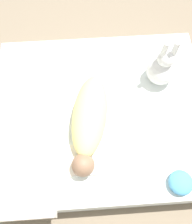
{
  "coord_description": "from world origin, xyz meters",
  "views": [
    {
      "loc": [
        -0.08,
        -0.64,
        1.66
      ],
      "look_at": [
        -0.04,
        -0.03,
        0.27
      ],
      "focal_mm": 42.0,
      "sensor_mm": 36.0,
      "label": 1
    }
  ],
  "objects_px": {
    "pillow": "(26,187)",
    "bunny_plush": "(162,68)",
    "swaddled_baby": "(89,120)",
    "turtle_plush": "(181,183)"
  },
  "relations": [
    {
      "from": "pillow",
      "to": "turtle_plush",
      "type": "height_order",
      "value": "pillow"
    },
    {
      "from": "swaddled_baby",
      "to": "bunny_plush",
      "type": "height_order",
      "value": "bunny_plush"
    },
    {
      "from": "bunny_plush",
      "to": "turtle_plush",
      "type": "relative_size",
      "value": 2.18
    },
    {
      "from": "swaddled_baby",
      "to": "pillow",
      "type": "height_order",
      "value": "swaddled_baby"
    },
    {
      "from": "pillow",
      "to": "bunny_plush",
      "type": "relative_size",
      "value": 0.9
    },
    {
      "from": "turtle_plush",
      "to": "pillow",
      "type": "bearing_deg",
      "value": 177.98
    },
    {
      "from": "swaddled_baby",
      "to": "pillow",
      "type": "bearing_deg",
      "value": -35.06
    },
    {
      "from": "pillow",
      "to": "bunny_plush",
      "type": "height_order",
      "value": "bunny_plush"
    },
    {
      "from": "swaddled_baby",
      "to": "bunny_plush",
      "type": "xyz_separation_m",
      "value": [
        0.45,
        0.29,
        0.03
      ]
    },
    {
      "from": "swaddled_baby",
      "to": "pillow",
      "type": "distance_m",
      "value": 0.48
    }
  ]
}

